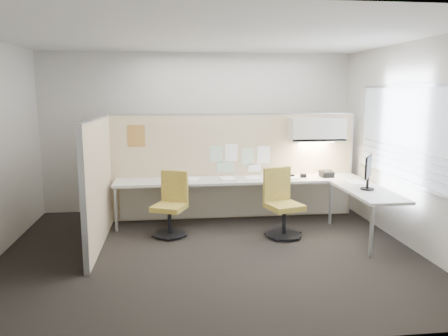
{
  "coord_description": "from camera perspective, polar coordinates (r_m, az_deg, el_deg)",
  "views": [
    {
      "loc": [
        -0.48,
        -5.57,
        2.12
      ],
      "look_at": [
        0.29,
        0.8,
        1.0
      ],
      "focal_mm": 35.0,
      "sensor_mm": 36.0,
      "label": 1
    }
  ],
  "objects": [
    {
      "name": "coat_hook",
      "position": [
        5.63,
        -18.1,
        2.35
      ],
      "size": [
        0.18,
        0.42,
        1.28
      ],
      "color": "silver",
      "rests_on": "partition_left"
    },
    {
      "name": "paper_stack_1",
      "position": [
        6.96,
        0.46,
        -1.45
      ],
      "size": [
        0.26,
        0.32,
        0.04
      ],
      "primitive_type": "cube",
      "rotation": [
        0.0,
        0.0,
        0.11
      ],
      "color": "white",
      "rests_on": "desk"
    },
    {
      "name": "desk",
      "position": [
        7.01,
        4.92,
        -2.63
      ],
      "size": [
        4.0,
        2.07,
        0.73
      ],
      "color": "beige",
      "rests_on": "floor"
    },
    {
      "name": "wall_front",
      "position": [
        3.43,
        1.36,
        -2.17
      ],
      "size": [
        5.5,
        0.02,
        2.8
      ],
      "primitive_type": "cube",
      "color": "beige",
      "rests_on": "ground"
    },
    {
      "name": "stapler",
      "position": [
        7.25,
        8.63,
        -1.05
      ],
      "size": [
        0.15,
        0.07,
        0.05
      ],
      "primitive_type": "cube",
      "rotation": [
        0.0,
        0.0,
        0.2
      ],
      "color": "black",
      "rests_on": "desk"
    },
    {
      "name": "tape_dispenser",
      "position": [
        7.3,
        10.32,
        -0.99
      ],
      "size": [
        0.11,
        0.08,
        0.06
      ],
      "primitive_type": "cube",
      "rotation": [
        0.0,
        0.0,
        -0.21
      ],
      "color": "black",
      "rests_on": "desk"
    },
    {
      "name": "monitor",
      "position": [
        6.56,
        18.32,
        -0.31
      ],
      "size": [
        0.28,
        0.4,
        0.49
      ],
      "rotation": [
        0.0,
        0.0,
        0.99
      ],
      "color": "black",
      "rests_on": "desk"
    },
    {
      "name": "paper_stack_0",
      "position": [
        7.05,
        -4.32,
        -1.42
      ],
      "size": [
        0.3,
        0.35,
        0.02
      ],
      "primitive_type": "cube",
      "rotation": [
        0.0,
        0.0,
        -0.24
      ],
      "color": "white",
      "rests_on": "desk"
    },
    {
      "name": "wall_right",
      "position": [
        6.48,
        23.11,
        2.74
      ],
      "size": [
        0.02,
        4.5,
        2.8
      ],
      "primitive_type": "cube",
      "color": "beige",
      "rests_on": "ground"
    },
    {
      "name": "partition_back",
      "position": [
        7.35,
        1.29,
        0.16
      ],
      "size": [
        4.1,
        0.06,
        1.75
      ],
      "primitive_type": "cube",
      "color": "#CDB38E",
      "rests_on": "floor"
    },
    {
      "name": "floor",
      "position": [
        5.98,
        -1.84,
        -10.89
      ],
      "size": [
        5.5,
        4.5,
        0.01
      ],
      "primitive_type": "cube",
      "color": "black",
      "rests_on": "ground"
    },
    {
      "name": "partition_left",
      "position": [
        6.28,
        -16.06,
        -1.91
      ],
      "size": [
        0.06,
        2.2,
        1.75
      ],
      "primitive_type": "cube",
      "color": "#CDB38E",
      "rests_on": "floor"
    },
    {
      "name": "chair_left",
      "position": [
        6.57,
        -6.92,
        -4.97
      ],
      "size": [
        0.58,
        0.59,
        0.94
      ],
      "rotation": [
        0.0,
        0.0,
        -0.42
      ],
      "color": "black",
      "rests_on": "floor"
    },
    {
      "name": "chair_right",
      "position": [
        6.54,
        7.55,
        -4.84
      ],
      "size": [
        0.58,
        0.6,
        0.99
      ],
      "rotation": [
        0.0,
        0.0,
        0.31
      ],
      "color": "black",
      "rests_on": "floor"
    },
    {
      "name": "ceiling",
      "position": [
        5.64,
        -2.0,
        16.89
      ],
      "size": [
        5.5,
        4.5,
        0.01
      ],
      "primitive_type": "cube",
      "color": "white",
      "rests_on": "wall_back"
    },
    {
      "name": "window_pane",
      "position": [
        6.46,
        23.01,
        4.06
      ],
      "size": [
        0.01,
        2.8,
        1.3
      ],
      "primitive_type": "cube",
      "color": "#A9BAC5",
      "rests_on": "wall_right"
    },
    {
      "name": "paper_stack_4",
      "position": [
        7.02,
        16.79,
        -1.83
      ],
      "size": [
        0.25,
        0.32,
        0.02
      ],
      "primitive_type": "cube",
      "rotation": [
        0.0,
        0.0,
        0.07
      ],
      "color": "white",
      "rests_on": "desk"
    },
    {
      "name": "wall_back",
      "position": [
        7.87,
        -3.34,
        4.64
      ],
      "size": [
        5.5,
        0.02,
        2.8
      ],
      "primitive_type": "cube",
      "color": "beige",
      "rests_on": "ground"
    },
    {
      "name": "phone",
      "position": [
        7.41,
        13.21,
        -0.76
      ],
      "size": [
        0.22,
        0.21,
        0.12
      ],
      "rotation": [
        0.0,
        0.0,
        0.1
      ],
      "color": "black",
      "rests_on": "desk"
    },
    {
      "name": "poster",
      "position": [
        7.2,
        -11.4,
        4.13
      ],
      "size": [
        0.28,
        0.0,
        0.35
      ],
      "primitive_type": "cube",
      "color": "orange",
      "rests_on": "partition_back"
    },
    {
      "name": "overhead_bin",
      "position": [
        7.39,
        12.01,
        4.96
      ],
      "size": [
        0.9,
        0.36,
        0.38
      ],
      "primitive_type": "cube",
      "color": "beige",
      "rests_on": "partition_back"
    },
    {
      "name": "pinned_papers",
      "position": [
        7.31,
        1.96,
        1.35
      ],
      "size": [
        1.01,
        0.0,
        0.47
      ],
      "color": "#8CBF8C",
      "rests_on": "partition_back"
    },
    {
      "name": "paper_stack_2",
      "position": [
        7.13,
        3.8,
        -1.29
      ],
      "size": [
        0.26,
        0.33,
        0.02
      ],
      "primitive_type": "cube",
      "rotation": [
        0.0,
        0.0,
        -0.12
      ],
      "color": "white",
      "rests_on": "desk"
    },
    {
      "name": "task_light_strip",
      "position": [
        7.41,
        11.96,
        3.34
      ],
      "size": [
        0.6,
        0.06,
        0.02
      ],
      "primitive_type": "cube",
      "color": "#FFEABF",
      "rests_on": "overhead_bin"
    },
    {
      "name": "paper_stack_3",
      "position": [
        7.2,
        8.5,
        -1.24
      ],
      "size": [
        0.27,
        0.33,
        0.02
      ],
      "primitive_type": "cube",
      "rotation": [
        0.0,
        0.0,
        0.15
      ],
      "color": "white",
      "rests_on": "desk"
    }
  ]
}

